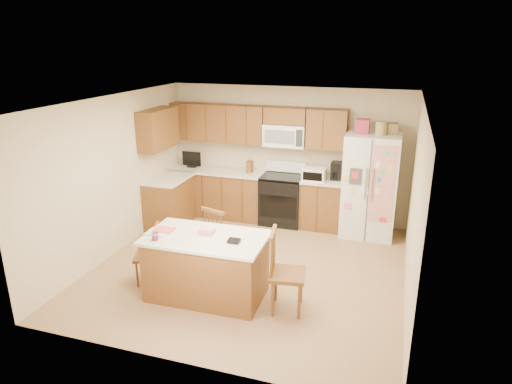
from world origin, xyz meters
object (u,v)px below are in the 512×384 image
(windsor_chair_left, at_px, (149,256))
(windsor_chair_back, at_px, (220,240))
(stove, at_px, (282,198))
(windsor_chair_right, at_px, (285,273))
(island, at_px, (207,266))
(refrigerator, at_px, (370,184))

(windsor_chair_left, height_order, windsor_chair_back, windsor_chair_back)
(stove, distance_m, windsor_chair_back, 2.12)
(windsor_chair_right, bearing_deg, island, 179.51)
(island, bearing_deg, windsor_chair_left, 174.47)
(island, height_order, windsor_chair_back, windsor_chair_back)
(stove, xyz_separation_m, windsor_chair_left, (-1.22, -2.75, -0.07))
(refrigerator, relative_size, windsor_chair_left, 2.38)
(windsor_chair_left, bearing_deg, stove, 66.03)
(island, distance_m, windsor_chair_back, 0.77)
(windsor_chair_right, bearing_deg, stove, 105.29)
(windsor_chair_left, bearing_deg, windsor_chair_right, -2.82)
(island, xyz_separation_m, windsor_chair_left, (-0.92, 0.09, -0.03))
(stove, relative_size, windsor_chair_left, 1.32)
(island, distance_m, windsor_chair_left, 0.93)
(stove, xyz_separation_m, windsor_chair_right, (0.78, -2.85, 0.03))
(refrigerator, bearing_deg, island, -123.99)
(refrigerator, bearing_deg, stove, 177.70)
(refrigerator, bearing_deg, windsor_chair_back, -134.50)
(island, distance_m, windsor_chair_right, 1.08)
(island, xyz_separation_m, windsor_chair_right, (1.08, -0.01, 0.07))
(stove, height_order, windsor_chair_right, stove)
(windsor_chair_right, bearing_deg, refrigerator, 74.10)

